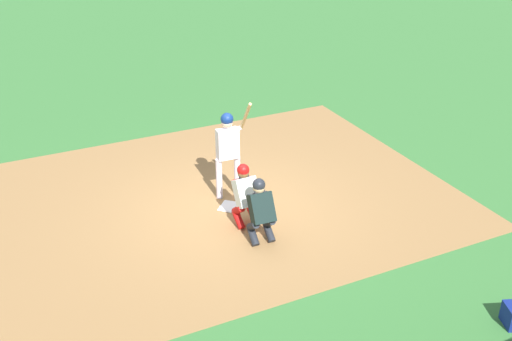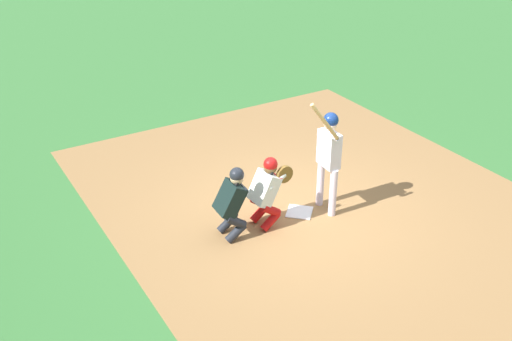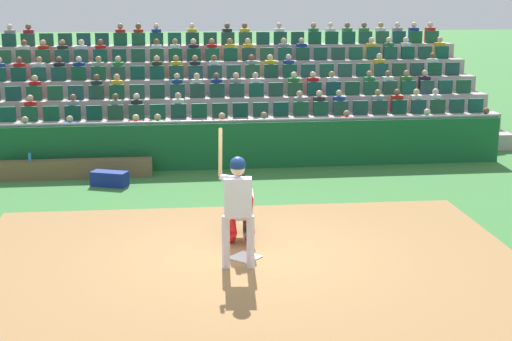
{
  "view_description": "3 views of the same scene",
  "coord_description": "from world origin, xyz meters",
  "px_view_note": "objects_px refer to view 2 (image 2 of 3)",
  "views": [
    {
      "loc": [
        -4.53,
        -10.07,
        6.43
      ],
      "look_at": [
        0.23,
        -0.67,
        1.1
      ],
      "focal_mm": 43.91,
      "sensor_mm": 36.0,
      "label": 1
    },
    {
      "loc": [
        7.28,
        -5.49,
        5.74
      ],
      "look_at": [
        -0.23,
        -0.77,
        0.97
      ],
      "focal_mm": 42.34,
      "sensor_mm": 36.0,
      "label": 2
    },
    {
      "loc": [
        1.29,
        11.94,
        4.38
      ],
      "look_at": [
        -0.33,
        -1.14,
        1.26
      ],
      "focal_mm": 52.31,
      "sensor_mm": 36.0,
      "label": 3
    }
  ],
  "objects_px": {
    "catcher_crouching": "(267,188)",
    "home_plate_umpire": "(232,200)",
    "home_plate_marker": "(299,212)",
    "batter_at_plate": "(329,151)"
  },
  "relations": [
    {
      "from": "home_plate_marker",
      "to": "home_plate_umpire",
      "type": "distance_m",
      "value": 1.52
    },
    {
      "from": "catcher_crouching",
      "to": "home_plate_umpire",
      "type": "height_order",
      "value": "catcher_crouching"
    },
    {
      "from": "catcher_crouching",
      "to": "home_plate_marker",
      "type": "bearing_deg",
      "value": 89.74
    },
    {
      "from": "batter_at_plate",
      "to": "catcher_crouching",
      "type": "xyz_separation_m",
      "value": [
        -0.17,
        -1.13,
        -0.46
      ]
    },
    {
      "from": "catcher_crouching",
      "to": "home_plate_umpire",
      "type": "xyz_separation_m",
      "value": [
        -0.02,
        -0.67,
        -0.02
      ]
    },
    {
      "from": "home_plate_marker",
      "to": "catcher_crouching",
      "type": "bearing_deg",
      "value": -90.26
    },
    {
      "from": "home_plate_marker",
      "to": "home_plate_umpire",
      "type": "xyz_separation_m",
      "value": [
        -0.02,
        -1.36,
        0.67
      ]
    },
    {
      "from": "home_plate_marker",
      "to": "batter_at_plate",
      "type": "distance_m",
      "value": 1.26
    },
    {
      "from": "batter_at_plate",
      "to": "catcher_crouching",
      "type": "distance_m",
      "value": 1.24
    },
    {
      "from": "catcher_crouching",
      "to": "home_plate_umpire",
      "type": "distance_m",
      "value": 0.67
    }
  ]
}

